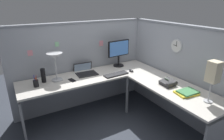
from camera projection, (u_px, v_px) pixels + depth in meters
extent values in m
plane|color=#383D47|center=(124.00, 119.00, 3.26)|extent=(6.80, 6.80, 0.00)
cube|color=#999EA8|center=(83.00, 66.00, 3.53)|extent=(2.57, 0.10, 1.55)
cube|color=gray|center=(80.00, 22.00, 3.25)|extent=(2.57, 0.12, 0.03)
cube|color=#999EA8|center=(177.00, 73.00, 3.19)|extent=(0.10, 2.37, 1.55)
cube|color=gray|center=(183.00, 25.00, 2.91)|extent=(0.12, 2.37, 0.03)
cube|color=beige|center=(91.00, 76.00, 3.22)|extent=(2.35, 0.66, 0.03)
cube|color=beige|center=(175.00, 89.00, 2.74)|extent=(0.66, 1.49, 0.03)
cylinder|color=slate|center=(127.00, 95.00, 3.35)|extent=(0.05, 0.05, 0.70)
cube|color=slate|center=(21.00, 113.00, 2.80)|extent=(0.03, 0.58, 0.60)
cube|color=slate|center=(218.00, 139.00, 2.28)|extent=(0.58, 0.03, 0.60)
cylinder|color=black|center=(118.00, 65.00, 3.65)|extent=(0.20, 0.20, 0.02)
cylinder|color=black|center=(119.00, 60.00, 3.62)|extent=(0.04, 0.04, 0.20)
cube|color=black|center=(119.00, 48.00, 3.54)|extent=(0.46, 0.07, 0.30)
cube|color=#4C84D8|center=(119.00, 48.00, 3.52)|extent=(0.42, 0.04, 0.26)
cube|color=#232326|center=(87.00, 74.00, 3.24)|extent=(0.35, 0.26, 0.02)
cube|color=black|center=(87.00, 73.00, 3.24)|extent=(0.30, 0.20, 0.00)
cube|color=#232326|center=(83.00, 68.00, 3.42)|extent=(0.34, 0.09, 0.22)
cube|color=#99B2D1|center=(83.00, 68.00, 3.41)|extent=(0.31, 0.07, 0.18)
cube|color=#232326|center=(116.00, 74.00, 3.21)|extent=(0.44, 0.16, 0.02)
ellipsoid|color=black|center=(131.00, 71.00, 3.36)|extent=(0.06, 0.10, 0.03)
cylinder|color=#B7BABF|center=(57.00, 80.00, 3.01)|extent=(0.17, 0.17, 0.02)
cylinder|color=#B7BABF|center=(56.00, 68.00, 2.94)|extent=(0.02, 0.02, 0.38)
cone|color=#B7BABF|center=(55.00, 56.00, 2.87)|extent=(0.24, 0.24, 0.09)
cylinder|color=black|center=(36.00, 83.00, 2.77)|extent=(0.08, 0.08, 0.10)
cylinder|color=#1E1EB2|center=(34.00, 79.00, 2.75)|extent=(0.01, 0.01, 0.13)
cylinder|color=#B21E1E|center=(36.00, 79.00, 2.75)|extent=(0.01, 0.01, 0.13)
cylinder|color=#D8591E|center=(35.00, 78.00, 2.76)|extent=(0.03, 0.03, 0.01)
cube|color=black|center=(72.00, 80.00, 3.00)|extent=(0.09, 0.15, 0.01)
cylinder|color=black|center=(43.00, 75.00, 2.90)|extent=(0.07, 0.07, 0.22)
cube|color=#232326|center=(168.00, 83.00, 2.82)|extent=(0.20, 0.21, 0.10)
cube|color=#8CA58C|center=(167.00, 80.00, 2.84)|extent=(0.02, 0.09, 0.04)
cube|color=#232326|center=(172.00, 84.00, 2.75)|extent=(0.19, 0.05, 0.04)
cube|color=yellow|center=(186.00, 93.00, 2.56)|extent=(0.31, 0.26, 0.02)
cube|color=#3F7F4C|center=(188.00, 92.00, 2.55)|extent=(0.27, 0.20, 0.02)
cylinder|color=#B7BABF|center=(208.00, 101.00, 2.37)|extent=(0.11, 0.11, 0.01)
cylinder|color=#B7BABF|center=(210.00, 91.00, 2.33)|extent=(0.02, 0.02, 0.27)
cube|color=beige|center=(214.00, 72.00, 2.24)|extent=(0.13, 0.13, 0.26)
cylinder|color=#B7BABF|center=(177.00, 46.00, 3.03)|extent=(0.03, 0.22, 0.22)
cylinder|color=white|center=(176.00, 46.00, 3.02)|extent=(0.00, 0.19, 0.19)
cube|color=black|center=(175.00, 45.00, 3.03)|extent=(0.00, 0.06, 0.01)
cube|color=black|center=(177.00, 44.00, 3.00)|extent=(0.00, 0.01, 0.08)
cube|color=pink|center=(30.00, 53.00, 2.94)|extent=(0.08, 0.00, 0.09)
cube|color=#8CCC99|center=(57.00, 44.00, 3.11)|extent=(0.06, 0.00, 0.08)
cube|color=pink|center=(101.00, 43.00, 3.52)|extent=(0.08, 0.00, 0.10)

